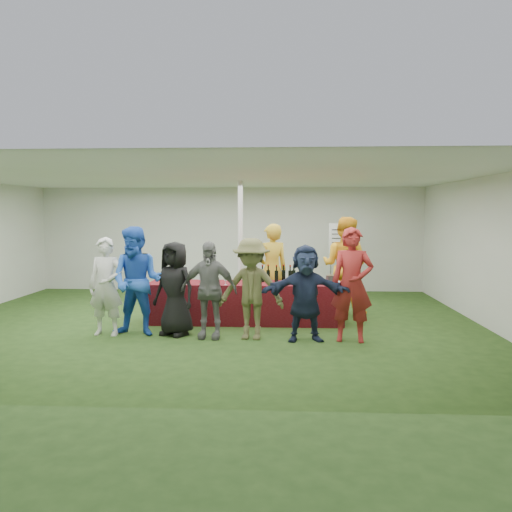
# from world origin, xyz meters

# --- Properties ---
(ground) EXTENTS (60.00, 60.00, 0.00)m
(ground) POSITION_xyz_m (0.00, 0.00, 0.00)
(ground) COLOR #284719
(ground) RESTS_ON ground
(tent) EXTENTS (10.00, 10.00, 10.00)m
(tent) POSITION_xyz_m (0.50, 1.20, 1.35)
(tent) COLOR white
(tent) RESTS_ON ground
(serving_table) EXTENTS (3.60, 0.80, 0.75)m
(serving_table) POSITION_xyz_m (0.68, 0.16, 0.38)
(serving_table) COLOR maroon
(serving_table) RESTS_ON ground
(wine_bottles) EXTENTS (0.66, 0.15, 0.32)m
(wine_bottles) POSITION_xyz_m (1.30, 0.30, 0.87)
(wine_bottles) COLOR black
(wine_bottles) RESTS_ON serving_table
(wine_glasses) EXTENTS (1.13, 0.14, 0.16)m
(wine_glasses) POSITION_xyz_m (-0.22, -0.11, 0.86)
(wine_glasses) COLOR silver
(wine_glasses) RESTS_ON serving_table
(water_bottle) EXTENTS (0.07, 0.07, 0.23)m
(water_bottle) POSITION_xyz_m (0.79, 0.24, 0.85)
(water_bottle) COLOR silver
(water_bottle) RESTS_ON serving_table
(bar_towel) EXTENTS (0.25, 0.18, 0.03)m
(bar_towel) POSITION_xyz_m (2.30, 0.21, 0.77)
(bar_towel) COLOR white
(bar_towel) RESTS_ON serving_table
(dump_bucket) EXTENTS (0.21, 0.21, 0.18)m
(dump_bucket) POSITION_xyz_m (2.25, -0.06, 0.84)
(dump_bucket) COLOR slate
(dump_bucket) RESTS_ON serving_table
(wine_list_sign) EXTENTS (0.50, 0.03, 1.80)m
(wine_list_sign) POSITION_xyz_m (2.70, 2.74, 1.32)
(wine_list_sign) COLOR slate
(wine_list_sign) RESTS_ON ground
(staff_pourer) EXTENTS (0.79, 0.66, 1.84)m
(staff_pourer) POSITION_xyz_m (1.15, 0.77, 0.92)
(staff_pourer) COLOR gold
(staff_pourer) RESTS_ON ground
(staff_back) EXTENTS (1.19, 1.10, 1.97)m
(staff_back) POSITION_xyz_m (2.62, 1.05, 0.98)
(staff_back) COLOR gold
(staff_back) RESTS_ON ground
(customer_0) EXTENTS (0.63, 0.45, 1.64)m
(customer_0) POSITION_xyz_m (-1.57, -0.92, 0.82)
(customer_0) COLOR silver
(customer_0) RESTS_ON ground
(customer_1) EXTENTS (0.96, 0.79, 1.82)m
(customer_1) POSITION_xyz_m (-1.05, -0.91, 0.91)
(customer_1) COLOR blue
(customer_1) RESTS_ON ground
(customer_2) EXTENTS (0.91, 0.78, 1.57)m
(customer_2) POSITION_xyz_m (-0.43, -0.85, 0.79)
(customer_2) COLOR black
(customer_2) RESTS_ON ground
(customer_3) EXTENTS (0.96, 0.47, 1.59)m
(customer_3) POSITION_xyz_m (0.17, -1.02, 0.79)
(customer_3) COLOR slate
(customer_3) RESTS_ON ground
(customer_4) EXTENTS (1.13, 0.74, 1.64)m
(customer_4) POSITION_xyz_m (0.86, -1.05, 0.82)
(customer_4) COLOR brown
(customer_4) RESTS_ON ground
(customer_5) EXTENTS (1.47, 0.59, 1.54)m
(customer_5) POSITION_xyz_m (1.74, -1.12, 0.77)
(customer_5) COLOR #1D2844
(customer_5) RESTS_ON ground
(customer_6) EXTENTS (0.72, 0.52, 1.82)m
(customer_6) POSITION_xyz_m (2.47, -1.11, 0.91)
(customer_6) COLOR maroon
(customer_6) RESTS_ON ground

